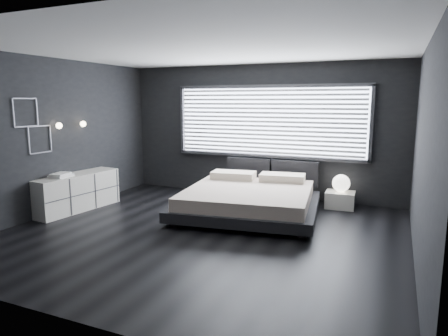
% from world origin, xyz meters
% --- Properties ---
extents(room, '(6.04, 6.00, 2.80)m').
position_xyz_m(room, '(0.00, 0.00, 1.40)').
color(room, black).
rests_on(room, ground).
extents(window, '(4.14, 0.09, 1.52)m').
position_xyz_m(window, '(0.20, 2.70, 1.61)').
color(window, white).
rests_on(window, ground).
extents(headboard, '(1.96, 0.16, 0.52)m').
position_xyz_m(headboard, '(0.31, 2.64, 0.57)').
color(headboard, black).
rests_on(headboard, ground).
extents(sconce_near, '(0.18, 0.11, 0.11)m').
position_xyz_m(sconce_near, '(-2.88, 0.05, 1.60)').
color(sconce_near, silver).
rests_on(sconce_near, ground).
extents(sconce_far, '(0.18, 0.11, 0.11)m').
position_xyz_m(sconce_far, '(-2.88, 0.65, 1.60)').
color(sconce_far, silver).
rests_on(sconce_far, ground).
extents(wall_art_upper, '(0.01, 0.48, 0.48)m').
position_xyz_m(wall_art_upper, '(-2.98, -0.55, 1.85)').
color(wall_art_upper, '#47474C').
rests_on(wall_art_upper, ground).
extents(wall_art_lower, '(0.01, 0.48, 0.48)m').
position_xyz_m(wall_art_lower, '(-2.98, -0.30, 1.38)').
color(wall_art_lower, '#47474C').
rests_on(wall_art_lower, ground).
extents(bed, '(2.72, 2.62, 0.63)m').
position_xyz_m(bed, '(0.31, 1.27, 0.29)').
color(bed, black).
rests_on(bed, ground).
extents(nightstand, '(0.56, 0.48, 0.32)m').
position_xyz_m(nightstand, '(1.77, 2.40, 0.16)').
color(nightstand, white).
rests_on(nightstand, ground).
extents(orb_lamp, '(0.33, 0.33, 0.33)m').
position_xyz_m(orb_lamp, '(1.77, 2.42, 0.48)').
color(orb_lamp, white).
rests_on(orb_lamp, nightstand).
extents(dresser, '(0.67, 1.76, 0.69)m').
position_xyz_m(dresser, '(-2.78, 0.27, 0.34)').
color(dresser, white).
rests_on(dresser, ground).
extents(book_stack, '(0.30, 0.39, 0.08)m').
position_xyz_m(book_stack, '(-2.80, -0.07, 0.72)').
color(book_stack, white).
rests_on(book_stack, dresser).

